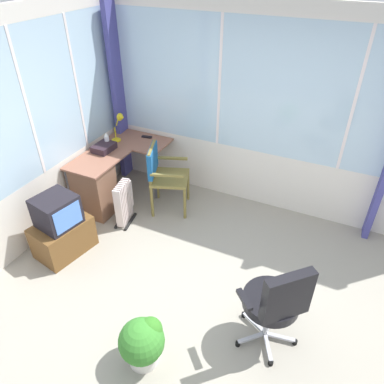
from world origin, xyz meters
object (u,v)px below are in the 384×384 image
(office_chair, at_px, (277,301))
(space_heater, at_px, (124,202))
(desk_lamp, at_px, (120,123))
(tv_remote, at_px, (147,137))
(potted_plant, at_px, (143,341))
(desk, at_px, (98,184))
(paper_tray, at_px, (104,147))
(tv_on_stand, at_px, (61,228))
(wooden_armchair, at_px, (160,170))
(spray_bottle, at_px, (107,140))

(office_chair, height_order, space_heater, office_chair)
(desk_lamp, xyz_separation_m, tv_remote, (0.20, -0.29, -0.25))
(potted_plant, bearing_deg, desk, 46.01)
(paper_tray, height_order, potted_plant, paper_tray)
(desk, distance_m, tv_on_stand, 0.88)
(desk_lamp, height_order, tv_on_stand, desk_lamp)
(paper_tray, height_order, wooden_armchair, wooden_armchair)
(tv_remote, xyz_separation_m, office_chair, (-1.96, -2.45, -0.15))
(desk, height_order, tv_on_stand, tv_on_stand)
(desk, distance_m, wooden_armchair, 0.88)
(desk, height_order, spray_bottle, spray_bottle)
(desk_lamp, bearing_deg, space_heater, -147.02)
(tv_on_stand, bearing_deg, paper_tray, 10.01)
(office_chair, bearing_deg, spray_bottle, 62.00)
(space_heater, bearing_deg, paper_tray, 53.09)
(desk_lamp, relative_size, wooden_armchair, 0.42)
(tv_remote, distance_m, spray_bottle, 0.60)
(office_chair, bearing_deg, potted_plant, 123.46)
(desk, height_order, wooden_armchair, wooden_armchair)
(office_chair, relative_size, tv_on_stand, 1.31)
(paper_tray, relative_size, wooden_armchair, 0.32)
(space_heater, bearing_deg, tv_on_stand, 156.95)
(spray_bottle, height_order, space_heater, spray_bottle)
(tv_remote, height_order, paper_tray, paper_tray)
(tv_remote, relative_size, office_chair, 0.15)
(wooden_armchair, xyz_separation_m, tv_on_stand, (-1.26, 0.63, -0.26))
(tv_remote, relative_size, spray_bottle, 0.69)
(tv_remote, bearing_deg, desk, 155.58)
(paper_tray, xyz_separation_m, potted_plant, (-2.00, -1.81, -0.51))
(desk_lamp, bearing_deg, paper_tray, 176.23)
(tv_remote, xyz_separation_m, paper_tray, (-0.59, 0.32, 0.03))
(tv_on_stand, height_order, potted_plant, tv_on_stand)
(paper_tray, xyz_separation_m, wooden_armchair, (0.06, -0.84, -0.17))
(tv_on_stand, distance_m, space_heater, 0.86)
(spray_bottle, relative_size, paper_tray, 0.72)
(office_chair, height_order, potted_plant, office_chair)
(spray_bottle, distance_m, wooden_armchair, 0.89)
(desk, relative_size, paper_tray, 4.57)
(paper_tray, relative_size, space_heater, 0.50)
(spray_bottle, xyz_separation_m, space_heater, (-0.52, -0.57, -0.54))
(desk, xyz_separation_m, spray_bottle, (0.44, 0.10, 0.44))
(desk, distance_m, office_chair, 2.89)
(potted_plant, bearing_deg, tv_on_stand, 63.33)
(office_chair, bearing_deg, wooden_armchair, 53.36)
(wooden_armchair, distance_m, tv_on_stand, 1.43)
(space_heater, bearing_deg, wooden_armchair, -31.60)
(tv_remote, relative_size, space_heater, 0.25)
(tv_remote, distance_m, office_chair, 3.14)
(desk_lamp, distance_m, space_heater, 1.18)
(desk_lamp, relative_size, tv_on_stand, 0.50)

